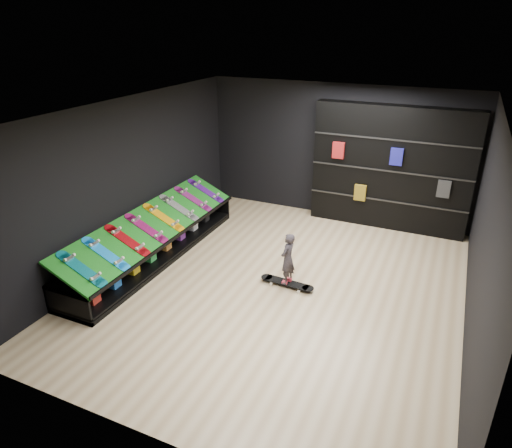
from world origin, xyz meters
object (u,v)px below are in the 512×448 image
at_px(back_shelving, 391,169).
at_px(floor_skateboard, 287,284).
at_px(child, 287,268).
at_px(display_rack, 155,245).

bearing_deg(back_shelving, floor_skateboard, -108.23).
relative_size(floor_skateboard, child, 1.78).
bearing_deg(child, floor_skateboard, 112.12).
distance_m(back_shelving, child, 3.59).
bearing_deg(display_rack, back_shelving, 41.20).
relative_size(display_rack, child, 8.16).
height_order(display_rack, floor_skateboard, display_rack).
relative_size(back_shelving, child, 6.01).
relative_size(display_rack, floor_skateboard, 4.59).
height_order(floor_skateboard, child, child).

